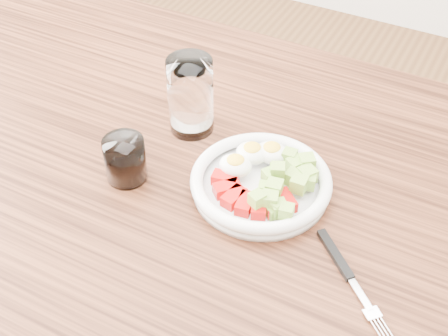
# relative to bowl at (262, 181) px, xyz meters

# --- Properties ---
(dining_table) EXTENTS (1.50, 0.90, 0.77)m
(dining_table) POSITION_rel_bowl_xyz_m (-0.05, -0.02, -0.12)
(dining_table) COLOR brown
(dining_table) RESTS_ON ground
(bowl) EXTENTS (0.22, 0.22, 0.06)m
(bowl) POSITION_rel_bowl_xyz_m (0.00, 0.00, 0.00)
(bowl) COLOR white
(bowl) RESTS_ON dining_table
(fork) EXTENTS (0.15, 0.14, 0.01)m
(fork) POSITION_rel_bowl_xyz_m (0.17, -0.09, -0.02)
(fork) COLOR black
(fork) RESTS_ON dining_table
(water_glass) EXTENTS (0.08, 0.08, 0.14)m
(water_glass) POSITION_rel_bowl_xyz_m (-0.17, 0.09, 0.05)
(water_glass) COLOR white
(water_glass) RESTS_ON dining_table
(coffee_glass) EXTENTS (0.07, 0.07, 0.07)m
(coffee_glass) POSITION_rel_bowl_xyz_m (-0.20, -0.07, 0.02)
(coffee_glass) COLOR white
(coffee_glass) RESTS_ON dining_table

